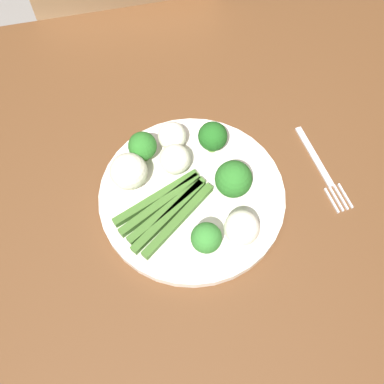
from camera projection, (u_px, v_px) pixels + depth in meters
ground_plane at (175, 300)px, 1.37m from camera, size 6.00×6.00×0.02m
dining_table at (163, 208)px, 0.81m from camera, size 1.46×0.82×0.72m
chair at (136, 42)px, 1.17m from camera, size 0.45×0.45×0.87m
plate at (192, 196)px, 0.70m from camera, size 0.29×0.29×0.01m
asparagus_bundle at (167, 210)px, 0.67m from camera, size 0.16×0.13×0.01m
broccoli_front_left at (143, 146)px, 0.69m from camera, size 0.04×0.04×0.05m
broccoli_front at (206, 238)px, 0.62m from camera, size 0.04×0.04×0.05m
broccoli_near_center at (213, 137)px, 0.70m from camera, size 0.05×0.05×0.06m
broccoli_back at (233, 180)px, 0.66m from camera, size 0.06×0.06×0.07m
cauliflower_right at (129, 173)px, 0.68m from camera, size 0.06×0.06×0.06m
cauliflower_back_right at (175, 159)px, 0.69m from camera, size 0.05×0.05×0.05m
cauliflower_left at (242, 228)px, 0.64m from camera, size 0.05×0.05×0.05m
cauliflower_outer_edge at (172, 136)px, 0.71m from camera, size 0.05×0.05×0.05m
fork at (321, 169)px, 0.73m from camera, size 0.04×0.17×0.00m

